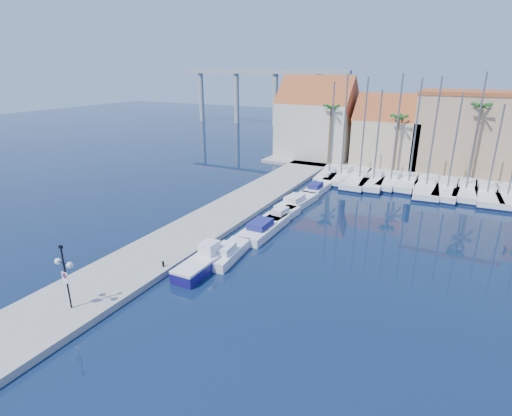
# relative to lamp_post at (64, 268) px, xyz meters

# --- Properties ---
(ground) EXTENTS (260.00, 260.00, 0.00)m
(ground) POSITION_rel_lamp_post_xyz_m (8.16, 4.57, -3.40)
(ground) COLOR black
(ground) RESTS_ON ground
(quay_west) EXTENTS (6.00, 77.00, 0.50)m
(quay_west) POSITION_rel_lamp_post_xyz_m (-0.84, 18.07, -3.15)
(quay_west) COLOR gray
(quay_west) RESTS_ON ground
(shore_north) EXTENTS (54.00, 16.00, 0.50)m
(shore_north) POSITION_rel_lamp_post_xyz_m (18.16, 52.57, -3.15)
(shore_north) COLOR gray
(shore_north) RESTS_ON ground
(lamp_post) EXTENTS (1.50, 0.40, 4.42)m
(lamp_post) POSITION_rel_lamp_post_xyz_m (0.00, 0.00, 0.00)
(lamp_post) COLOR black
(lamp_post) RESTS_ON quay_west
(bollard) EXTENTS (0.18, 0.18, 0.44)m
(bollard) POSITION_rel_lamp_post_xyz_m (1.56, 7.17, -2.68)
(bollard) COLOR black
(bollard) RESTS_ON quay_west
(fishing_boat) EXTENTS (1.91, 5.65, 1.97)m
(fishing_boat) POSITION_rel_lamp_post_xyz_m (4.04, 8.96, -2.75)
(fishing_boat) COLOR navy
(fishing_boat) RESTS_ON ground
(motorboat_west_0) EXTENTS (2.30, 5.67, 1.40)m
(motorboat_west_0) POSITION_rel_lamp_post_xyz_m (4.75, 11.55, -2.89)
(motorboat_west_0) COLOR white
(motorboat_west_0) RESTS_ON ground
(motorboat_west_1) EXTENTS (2.42, 7.49, 1.40)m
(motorboat_west_1) POSITION_rel_lamp_post_xyz_m (4.88, 17.91, -2.89)
(motorboat_west_1) COLOR white
(motorboat_west_1) RESTS_ON ground
(motorboat_west_2) EXTENTS (2.12, 5.30, 1.40)m
(motorboat_west_2) POSITION_rel_lamp_post_xyz_m (5.09, 21.95, -2.89)
(motorboat_west_2) COLOR white
(motorboat_west_2) RESTS_ON ground
(motorboat_west_3) EXTENTS (2.91, 7.23, 1.40)m
(motorboat_west_3) POSITION_rel_lamp_post_xyz_m (4.82, 26.69, -2.89)
(motorboat_west_3) COLOR white
(motorboat_west_3) RESTS_ON ground
(motorboat_west_4) EXTENTS (2.05, 6.03, 1.40)m
(motorboat_west_4) POSITION_rel_lamp_post_xyz_m (5.11, 32.75, -2.89)
(motorboat_west_4) COLOR white
(motorboat_west_4) RESTS_ON ground
(motorboat_west_5) EXTENTS (2.19, 5.68, 1.40)m
(motorboat_west_5) POSITION_rel_lamp_post_xyz_m (4.48, 38.39, -2.89)
(motorboat_west_5) COLOR white
(motorboat_west_5) RESTS_ON ground
(motorboat_west_6) EXTENTS (2.13, 5.77, 1.40)m
(motorboat_west_6) POSITION_rel_lamp_post_xyz_m (4.54, 43.05, -2.89)
(motorboat_west_6) COLOR white
(motorboat_west_6) RESTS_ON ground
(sailboat_0) EXTENTS (3.19, 9.62, 13.36)m
(sailboat_0) POSITION_rel_lamp_post_xyz_m (4.39, 40.41, -2.80)
(sailboat_0) COLOR white
(sailboat_0) RESTS_ON ground
(sailboat_1) EXTENTS (2.92, 10.03, 14.33)m
(sailboat_1) POSITION_rel_lamp_post_xyz_m (6.11, 40.69, -2.79)
(sailboat_1) COLOR white
(sailboat_1) RESTS_ON ground
(sailboat_2) EXTENTS (2.98, 11.24, 14.02)m
(sailboat_2) POSITION_rel_lamp_post_xyz_m (8.91, 40.05, -2.82)
(sailboat_2) COLOR white
(sailboat_2) RESTS_ON ground
(sailboat_3) EXTENTS (3.60, 10.67, 12.51)m
(sailboat_3) POSITION_rel_lamp_post_xyz_m (10.71, 40.15, -2.82)
(sailboat_3) COLOR white
(sailboat_3) RESTS_ON ground
(sailboat_4) EXTENTS (3.09, 9.01, 14.46)m
(sailboat_4) POSITION_rel_lamp_post_xyz_m (12.98, 40.75, -2.76)
(sailboat_4) COLOR white
(sailboat_4) RESTS_ON ground
(sailboat_5) EXTENTS (2.90, 8.80, 13.93)m
(sailboat_5) POSITION_rel_lamp_post_xyz_m (15.24, 40.89, -2.77)
(sailboat_5) COLOR white
(sailboat_5) RESTS_ON ground
(sailboat_6) EXTENTS (3.98, 11.62, 14.15)m
(sailboat_6) POSITION_rel_lamp_post_xyz_m (17.38, 40.19, -2.82)
(sailboat_6) COLOR white
(sailboat_6) RESTS_ON ground
(sailboat_7) EXTENTS (3.34, 10.75, 12.31)m
(sailboat_7) POSITION_rel_lamp_post_xyz_m (19.95, 40.16, -2.83)
(sailboat_7) COLOR white
(sailboat_7) RESTS_ON ground
(sailboat_8) EXTENTS (3.01, 10.35, 14.71)m
(sailboat_8) POSITION_rel_lamp_post_xyz_m (21.99, 40.82, -2.79)
(sailboat_8) COLOR white
(sailboat_8) RESTS_ON ground
(sailboat_9) EXTENTS (3.44, 10.57, 11.26)m
(sailboat_9) POSITION_rel_lamp_post_xyz_m (24.25, 40.19, -2.84)
(sailboat_9) COLOR white
(sailboat_9) RESTS_ON ground
(sailboat_10) EXTENTS (3.51, 10.65, 13.11)m
(sailboat_10) POSITION_rel_lamp_post_xyz_m (26.38, 40.34, -2.82)
(sailboat_10) COLOR white
(sailboat_10) RESTS_ON ground
(building_0) EXTENTS (12.30, 9.00, 13.50)m
(building_0) POSITION_rel_lamp_post_xyz_m (-1.84, 51.57, 3.12)
(building_0) COLOR beige
(building_0) RESTS_ON shore_north
(building_1) EXTENTS (10.30, 8.00, 11.00)m
(building_1) POSITION_rel_lamp_post_xyz_m (10.16, 51.57, 1.90)
(building_1) COLOR beige
(building_1) RESTS_ON shore_north
(building_2) EXTENTS (14.20, 10.20, 11.50)m
(building_2) POSITION_rel_lamp_post_xyz_m (21.16, 52.57, 2.86)
(building_2) COLOR tan
(building_2) RESTS_ON shore_north
(palm_0) EXTENTS (2.60, 2.60, 10.15)m
(palm_0) POSITION_rel_lamp_post_xyz_m (2.16, 46.57, 5.68)
(palm_0) COLOR brown
(palm_0) RESTS_ON shore_north
(palm_1) EXTENTS (2.60, 2.60, 9.15)m
(palm_1) POSITION_rel_lamp_post_xyz_m (12.16, 46.57, 4.73)
(palm_1) COLOR brown
(palm_1) RESTS_ON shore_north
(palm_2) EXTENTS (2.60, 2.60, 11.15)m
(palm_2) POSITION_rel_lamp_post_xyz_m (22.16, 46.57, 6.62)
(palm_2) COLOR brown
(palm_2) RESTS_ON shore_north
(viaduct) EXTENTS (48.00, 2.20, 14.45)m
(viaduct) POSITION_rel_lamp_post_xyz_m (-30.91, 86.57, 6.85)
(viaduct) COLOR #9E9E99
(viaduct) RESTS_ON ground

